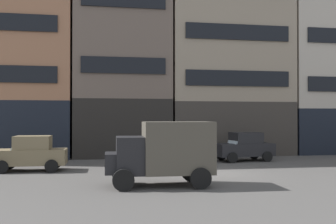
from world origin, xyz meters
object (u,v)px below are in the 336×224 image
sedan_dark (31,153)px  pedestrian_officer (163,148)px  delivery_truck_far (164,151)px  sedan_parked_curb (244,147)px

sedan_dark → pedestrian_officer: size_ratio=2.08×
sedan_dark → pedestrian_officer: sedan_dark is taller
delivery_truck_far → pedestrian_officer: size_ratio=2.45×
delivery_truck_far → pedestrian_officer: delivery_truck_far is taller
delivery_truck_far → sedan_parked_curb: bearing=51.0°
sedan_dark → pedestrian_officer: (7.27, 1.70, 0.07)m
delivery_truck_far → sedan_dark: bearing=137.3°
delivery_truck_far → sedan_parked_curb: (6.60, 8.16, -0.51)m
delivery_truck_far → pedestrian_officer: 7.44m
sedan_dark → sedan_parked_curb: same height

